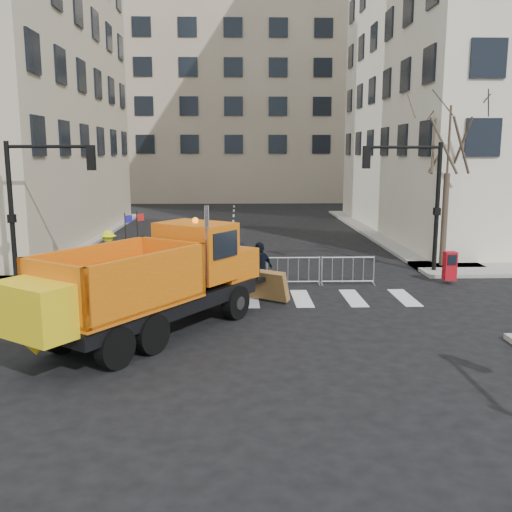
{
  "coord_description": "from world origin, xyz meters",
  "views": [
    {
      "loc": [
        0.27,
        -13.61,
        4.98
      ],
      "look_at": [
        0.81,
        2.5,
        2.05
      ],
      "focal_mm": 40.0,
      "sensor_mm": 36.0,
      "label": 1
    }
  ],
  "objects_px": {
    "plow_truck": "(150,280)",
    "newspaper_box": "(450,266)",
    "worker": "(109,252)",
    "cop_b": "(234,277)",
    "cop_c": "(260,269)",
    "cop_a": "(242,266)"
  },
  "relations": [
    {
      "from": "plow_truck",
      "to": "newspaper_box",
      "type": "bearing_deg",
      "value": -24.96
    },
    {
      "from": "worker",
      "to": "cop_b",
      "type": "bearing_deg",
      "value": -40.56
    },
    {
      "from": "cop_c",
      "to": "worker",
      "type": "height_order",
      "value": "cop_c"
    },
    {
      "from": "newspaper_box",
      "to": "cop_a",
      "type": "bearing_deg",
      "value": -175.08
    },
    {
      "from": "cop_b",
      "to": "worker",
      "type": "bearing_deg",
      "value": -40.26
    },
    {
      "from": "cop_a",
      "to": "worker",
      "type": "height_order",
      "value": "worker"
    },
    {
      "from": "cop_c",
      "to": "newspaper_box",
      "type": "xyz_separation_m",
      "value": [
        7.36,
        1.69,
        -0.26
      ]
    },
    {
      "from": "plow_truck",
      "to": "worker",
      "type": "distance_m",
      "value": 8.19
    },
    {
      "from": "cop_b",
      "to": "cop_c",
      "type": "relative_size",
      "value": 1.02
    },
    {
      "from": "cop_c",
      "to": "newspaper_box",
      "type": "relative_size",
      "value": 1.75
    },
    {
      "from": "cop_c",
      "to": "worker",
      "type": "distance_m",
      "value": 6.84
    },
    {
      "from": "cop_a",
      "to": "cop_c",
      "type": "relative_size",
      "value": 0.91
    },
    {
      "from": "cop_a",
      "to": "cop_b",
      "type": "relative_size",
      "value": 0.89
    },
    {
      "from": "plow_truck",
      "to": "cop_a",
      "type": "bearing_deg",
      "value": 9.71
    },
    {
      "from": "cop_c",
      "to": "plow_truck",
      "type": "bearing_deg",
      "value": 9.61
    },
    {
      "from": "cop_b",
      "to": "worker",
      "type": "relative_size",
      "value": 1.12
    },
    {
      "from": "cop_a",
      "to": "newspaper_box",
      "type": "distance_m",
      "value": 8.04
    },
    {
      "from": "worker",
      "to": "cop_c",
      "type": "bearing_deg",
      "value": -27.01
    },
    {
      "from": "cop_b",
      "to": "worker",
      "type": "xyz_separation_m",
      "value": [
        -5.05,
        4.65,
        0.05
      ]
    },
    {
      "from": "newspaper_box",
      "to": "worker",
      "type": "bearing_deg",
      "value": 172.71
    },
    {
      "from": "cop_a",
      "to": "cop_c",
      "type": "height_order",
      "value": "cop_c"
    },
    {
      "from": "plow_truck",
      "to": "cop_b",
      "type": "height_order",
      "value": "plow_truck"
    }
  ]
}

